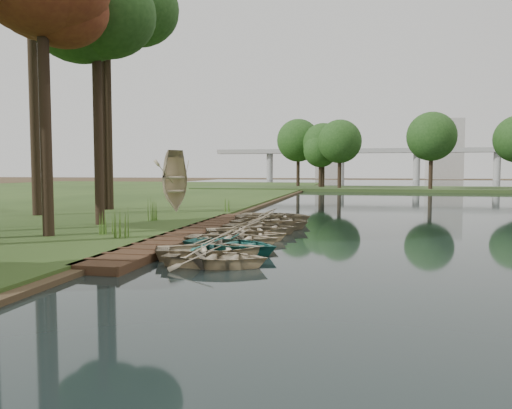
% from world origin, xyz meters
% --- Properties ---
extents(ground, '(300.00, 300.00, 0.00)m').
position_xyz_m(ground, '(0.00, 0.00, 0.00)').
color(ground, '#3D2F1D').
extents(boardwalk, '(1.60, 16.00, 0.30)m').
position_xyz_m(boardwalk, '(-1.60, 0.00, 0.15)').
color(boardwalk, '#372315').
rests_on(boardwalk, ground).
extents(peninsula, '(50.00, 14.00, 0.45)m').
position_xyz_m(peninsula, '(8.00, 50.00, 0.23)').
color(peninsula, '#31471F').
rests_on(peninsula, ground).
extents(far_trees, '(45.60, 5.60, 8.80)m').
position_xyz_m(far_trees, '(4.67, 50.00, 6.43)').
color(far_trees, black).
rests_on(far_trees, peninsula).
extents(bridge, '(95.90, 4.00, 8.60)m').
position_xyz_m(bridge, '(12.31, 120.00, 7.08)').
color(bridge, '#A5A5A0').
rests_on(bridge, ground).
extents(building_a, '(10.00, 8.00, 18.00)m').
position_xyz_m(building_a, '(30.00, 140.00, 9.00)').
color(building_a, '#A5A5A0').
rests_on(building_a, ground).
extents(building_b, '(8.00, 8.00, 12.00)m').
position_xyz_m(building_b, '(-5.00, 145.00, 6.00)').
color(building_b, '#A5A5A0').
rests_on(building_b, ground).
extents(rowboat_0, '(3.11, 2.24, 0.64)m').
position_xyz_m(rowboat_0, '(1.25, -6.10, 0.37)').
color(rowboat_0, tan).
rests_on(rowboat_0, water).
extents(rowboat_1, '(4.08, 3.51, 0.71)m').
position_xyz_m(rowboat_1, '(0.74, -4.89, 0.41)').
color(rowboat_1, tan).
rests_on(rowboat_1, water).
extents(rowboat_2, '(4.00, 3.37, 0.71)m').
position_xyz_m(rowboat_2, '(1.11, -3.78, 0.40)').
color(rowboat_2, '#29736A').
rests_on(rowboat_2, water).
extents(rowboat_3, '(3.50, 2.56, 0.71)m').
position_xyz_m(rowboat_3, '(0.77, -2.33, 0.40)').
color(rowboat_3, tan).
rests_on(rowboat_3, water).
extents(rowboat_4, '(3.53, 2.91, 0.64)m').
position_xyz_m(rowboat_4, '(1.06, -1.02, 0.37)').
color(rowboat_4, tan).
rests_on(rowboat_4, water).
extents(rowboat_5, '(4.06, 3.46, 0.71)m').
position_xyz_m(rowboat_5, '(0.79, 0.09, 0.41)').
color(rowboat_5, tan).
rests_on(rowboat_5, water).
extents(rowboat_6, '(3.61, 2.78, 0.69)m').
position_xyz_m(rowboat_6, '(1.05, 1.55, 0.40)').
color(rowboat_6, tan).
rests_on(rowboat_6, water).
extents(rowboat_7, '(3.83, 3.00, 0.72)m').
position_xyz_m(rowboat_7, '(1.04, 3.15, 0.41)').
color(rowboat_7, tan).
rests_on(rowboat_7, water).
extents(rowboat_8, '(4.53, 3.96, 0.78)m').
position_xyz_m(rowboat_8, '(1.23, 3.96, 0.44)').
color(rowboat_8, tan).
rests_on(rowboat_8, water).
extents(rowboat_9, '(4.38, 3.51, 0.81)m').
position_xyz_m(rowboat_9, '(0.91, 5.51, 0.45)').
color(rowboat_9, tan).
rests_on(rowboat_9, water).
extents(rowboat_10, '(3.69, 2.68, 0.75)m').
position_xyz_m(rowboat_10, '(0.74, 6.83, 0.43)').
color(rowboat_10, tan).
rests_on(rowboat_10, water).
extents(stored_rowboat, '(4.55, 4.19, 0.77)m').
position_xyz_m(stored_rowboat, '(-5.53, 8.28, 0.68)').
color(stored_rowboat, tan).
rests_on(stored_rowboat, bank).
extents(tree_4, '(4.53, 4.53, 11.21)m').
position_xyz_m(tree_4, '(-6.55, 1.32, 9.49)').
color(tree_4, black).
rests_on(tree_4, bank).
extents(tree_5, '(5.21, 5.21, 14.90)m').
position_xyz_m(tree_5, '(-10.46, 9.54, 12.82)').
color(tree_5, black).
rests_on(tree_5, bank).
extents(tree_6, '(4.17, 4.17, 13.30)m').
position_xyz_m(tree_6, '(-10.78, 9.34, 11.60)').
color(tree_6, black).
rests_on(tree_6, bank).
extents(reeds_0, '(0.60, 0.60, 1.06)m').
position_xyz_m(reeds_0, '(-3.42, -2.67, 0.83)').
color(reeds_0, '#3F661E').
rests_on(reeds_0, bank).
extents(reeds_1, '(0.60, 0.60, 0.88)m').
position_xyz_m(reeds_1, '(-4.49, -1.91, 0.74)').
color(reeds_1, '#3F661E').
rests_on(reeds_1, bank).
extents(reeds_2, '(0.60, 0.60, 1.09)m').
position_xyz_m(reeds_2, '(-4.92, 3.40, 0.85)').
color(reeds_2, '#3F661E').
rests_on(reeds_2, bank).
extents(reeds_3, '(0.60, 0.60, 0.90)m').
position_xyz_m(reeds_3, '(-2.60, 9.50, 0.75)').
color(reeds_3, '#3F661E').
rests_on(reeds_3, bank).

